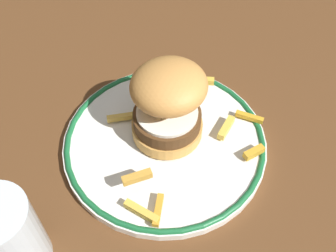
% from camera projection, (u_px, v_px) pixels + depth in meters
% --- Properties ---
extents(ground_plane, '(1.42, 0.99, 0.04)m').
position_uv_depth(ground_plane, '(157.00, 179.00, 0.58)').
color(ground_plane, '#56341A').
extents(dinner_plate, '(0.28, 0.28, 0.02)m').
position_uv_depth(dinner_plate, '(168.00, 143.00, 0.58)').
color(dinner_plate, white).
rests_on(dinner_plate, ground_plane).
extents(burger, '(0.13, 0.12, 0.11)m').
position_uv_depth(burger, '(169.00, 102.00, 0.54)').
color(burger, '#CB9144').
rests_on(burger, dinner_plate).
extents(fries_pile, '(0.22, 0.24, 0.03)m').
position_uv_depth(fries_pile, '(181.00, 136.00, 0.57)').
color(fries_pile, gold).
rests_on(fries_pile, dinner_plate).
extents(water_glass, '(0.07, 0.07, 0.11)m').
position_uv_depth(water_glass, '(8.00, 239.00, 0.45)').
color(water_glass, silver).
rests_on(water_glass, ground_plane).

